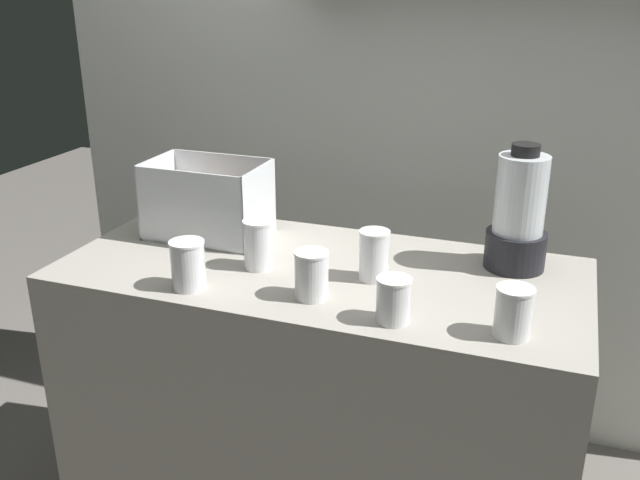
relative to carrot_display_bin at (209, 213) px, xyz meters
The scene contains 10 objects.
counter 0.67m from the carrot_display_bin, 16.93° to the right, with size 1.40×0.64×0.90m, color #9E998E.
back_wall_unit 0.82m from the carrot_display_bin, 58.04° to the left, with size 2.60×0.24×2.50m.
carrot_display_bin is the anchor object (origin of this frame).
blender_pitcher 0.89m from the carrot_display_bin, ahead, with size 0.16×0.16×0.34m.
juice_cup_pomegranate_far_left 0.38m from the carrot_display_bin, 69.54° to the right, with size 0.09×0.09×0.13m.
juice_cup_beet_left 0.30m from the carrot_display_bin, 35.87° to the right, with size 0.08×0.08×0.13m.
juice_cup_beet_middle 0.53m from the carrot_display_bin, 34.20° to the right, with size 0.09×0.09×0.12m.
juice_cup_carrot_right 0.57m from the carrot_display_bin, 14.41° to the right, with size 0.08×0.08×0.13m.
juice_cup_mango_far_right 0.75m from the carrot_display_bin, 28.20° to the right, with size 0.08×0.08×0.11m.
juice_cup_pomegranate_rightmost 0.98m from the carrot_display_bin, 19.87° to the right, with size 0.08×0.08×0.12m.
Camera 1 is at (0.59, -1.61, 1.64)m, focal length 39.06 mm.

